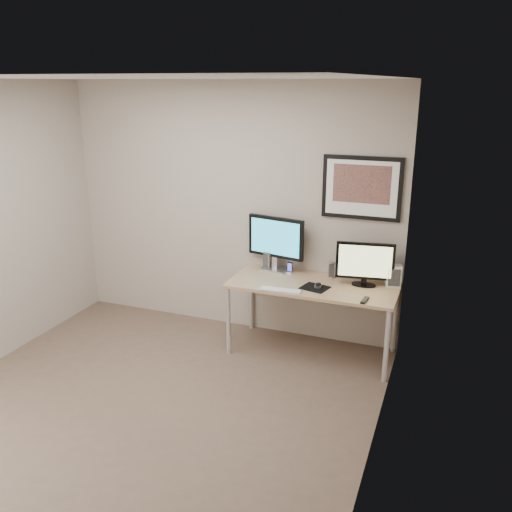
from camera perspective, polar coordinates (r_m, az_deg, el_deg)
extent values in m
plane|color=brown|center=(4.79, -10.75, -14.98)|extent=(3.60, 3.60, 0.00)
plane|color=white|center=(4.04, -12.97, 17.83)|extent=(3.60, 3.60, 0.00)
plane|color=gray|center=(5.69, -2.64, 4.92)|extent=(3.60, 0.00, 3.60)
plane|color=gray|center=(3.64, 13.06, -3.09)|extent=(0.00, 3.40, 3.40)
cube|color=#946D47|center=(5.23, 6.05, -3.05)|extent=(1.60, 0.70, 0.03)
cylinder|color=silver|center=(5.33, -2.93, -6.82)|extent=(0.04, 0.04, 0.70)
cylinder|color=silver|center=(5.85, -0.50, -4.45)|extent=(0.04, 0.04, 0.70)
cylinder|color=silver|center=(4.97, 13.57, -9.23)|extent=(0.04, 0.04, 0.70)
cylinder|color=silver|center=(5.53, 14.44, -6.43)|extent=(0.04, 0.04, 0.70)
cube|color=black|center=(5.23, 11.07, 7.04)|extent=(0.75, 0.03, 0.60)
cube|color=white|center=(5.21, 11.03, 7.01)|extent=(0.67, 0.00, 0.52)
cube|color=orange|center=(5.20, 11.05, 7.43)|extent=(0.54, 0.00, 0.36)
cube|color=#A9A9AE|center=(5.56, 2.06, -1.38)|extent=(0.32, 0.25, 0.02)
cube|color=#A9A9AE|center=(5.54, 2.07, -0.68)|extent=(0.06, 0.05, 0.12)
cube|color=black|center=(5.46, 2.10, 1.99)|extent=(0.61, 0.15, 0.42)
cube|color=teal|center=(5.44, 2.03, 1.93)|extent=(0.54, 0.11, 0.35)
cube|color=black|center=(5.24, 11.25, -2.98)|extent=(0.25, 0.16, 0.02)
cube|color=black|center=(5.22, 11.28, -2.62)|extent=(0.06, 0.05, 0.05)
cube|color=black|center=(5.16, 11.41, -0.51)|extent=(0.54, 0.11, 0.35)
cube|color=#CBCC87|center=(5.14, 11.38, -0.57)|extent=(0.48, 0.08, 0.30)
cylinder|color=#A9A9AE|center=(5.57, 1.22, -0.45)|extent=(0.10, 0.10, 0.19)
cylinder|color=#A9A9AE|center=(5.38, 7.96, -1.40)|extent=(0.08, 0.08, 0.17)
cube|color=black|center=(5.45, 3.59, -1.24)|extent=(0.07, 0.07, 0.12)
cube|color=silver|center=(5.02, 2.61, -3.59)|extent=(0.40, 0.13, 0.01)
cube|color=black|center=(5.11, 6.21, -3.33)|extent=(0.29, 0.27, 0.00)
ellipsoid|color=black|center=(5.14, 6.57, -3.02)|extent=(0.07, 0.11, 0.03)
cube|color=black|center=(4.88, 11.38, -4.56)|extent=(0.06, 0.16, 0.02)
cube|color=silver|center=(5.25, 14.28, -2.04)|extent=(0.16, 0.13, 0.21)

